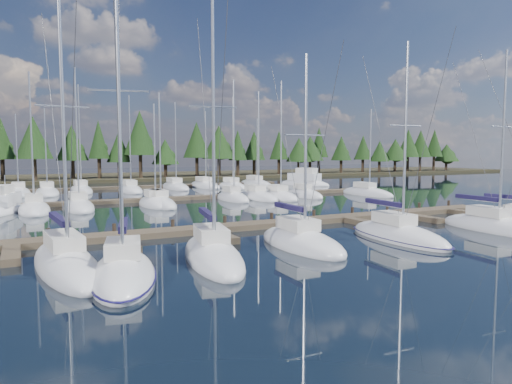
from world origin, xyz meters
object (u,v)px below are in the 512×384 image
front_sailboat_1 (123,273)px  front_sailboat_3 (301,242)px  front_sailboat_2 (213,255)px  motor_yacht_left (3,207)px  front_sailboat_4 (398,235)px  front_sailboat_5 (493,227)px  front_sailboat_0 (66,264)px  motor_yacht_right (304,182)px  main_dock (282,224)px

front_sailboat_1 → front_sailboat_3: front_sailboat_1 is taller
front_sailboat_2 → motor_yacht_left: size_ratio=1.61×
front_sailboat_4 → front_sailboat_5: (8.54, -0.65, 0.01)m
front_sailboat_0 → motor_yacht_right: 59.30m
front_sailboat_5 → motor_yacht_right: bearing=73.5°
front_sailboat_3 → front_sailboat_4: (6.80, -0.94, 0.00)m
front_sailboat_5 → front_sailboat_2: bearing=177.7°
motor_yacht_left → main_dock: bearing=-45.8°
front_sailboat_2 → front_sailboat_3: 5.99m
main_dock → front_sailboat_4: front_sailboat_4 is taller
main_dock → front_sailboat_1: front_sailboat_1 is taller
main_dock → front_sailboat_0: bearing=-158.6°
front_sailboat_5 → motor_yacht_left: 42.17m
front_sailboat_5 → motor_yacht_right: 46.56m
front_sailboat_1 → front_sailboat_5: front_sailboat_1 is taller
motor_yacht_left → front_sailboat_0: bearing=-82.4°
front_sailboat_1 → front_sailboat_5: size_ratio=1.11×
front_sailboat_3 → motor_yacht_left: front_sailboat_3 is taller
front_sailboat_4 → front_sailboat_5: bearing=-4.4°
front_sailboat_4 → front_sailboat_5: 8.57m
front_sailboat_5 → front_sailboat_3: bearing=174.1°
front_sailboat_0 → front_sailboat_2: size_ratio=0.98×
front_sailboat_1 → front_sailboat_3: bearing=12.2°
front_sailboat_1 → front_sailboat_2: size_ratio=1.04×
main_dock → front_sailboat_4: 8.72m
front_sailboat_2 → front_sailboat_5: bearing=-2.3°
main_dock → front_sailboat_0: front_sailboat_0 is taller
front_sailboat_2 → front_sailboat_3: front_sailboat_2 is taller
main_dock → front_sailboat_0: (-15.61, -6.11, 0.08)m
motor_yacht_right → front_sailboat_3: bearing=-123.5°
motor_yacht_right → front_sailboat_5: bearing=-106.5°
front_sailboat_1 → front_sailboat_3: size_ratio=1.24×
front_sailboat_4 → motor_yacht_right: bearing=63.7°
front_sailboat_5 → motor_yacht_right: front_sailboat_5 is taller
front_sailboat_5 → motor_yacht_left: bearing=138.6°
front_sailboat_2 → front_sailboat_5: front_sailboat_2 is taller
main_dock → front_sailboat_1: bearing=-146.0°
front_sailboat_4 → motor_yacht_right: size_ratio=1.28×
front_sailboat_1 → front_sailboat_2: (4.87, 1.59, -0.01)m
front_sailboat_0 → front_sailboat_5: bearing=-4.5°
front_sailboat_4 → motor_yacht_right: front_sailboat_4 is taller
front_sailboat_0 → motor_yacht_right: size_ratio=1.36×
front_sailboat_3 → front_sailboat_5: front_sailboat_5 is taller
front_sailboat_0 → front_sailboat_4: 19.77m
front_sailboat_2 → motor_yacht_right: bearing=51.8°
front_sailboat_1 → front_sailboat_4: 17.66m
front_sailboat_5 → motor_yacht_left: (-31.65, 27.87, 0.18)m
front_sailboat_0 → front_sailboat_3: 12.92m
front_sailboat_0 → front_sailboat_5: front_sailboat_0 is taller
front_sailboat_2 → front_sailboat_4: (12.74, -0.19, -0.01)m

